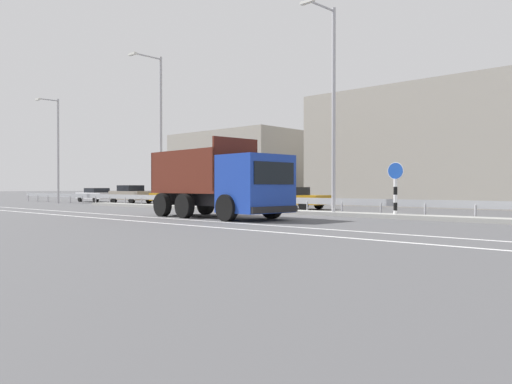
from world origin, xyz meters
TOP-DOWN VIEW (x-y plane):
  - ground_plane at (0.00, 0.00)m, footprint 320.00×320.00m
  - lane_strip_0 at (-0.54, -4.65)m, footprint 67.10×0.16m
  - lane_strip_1 at (-0.54, -6.50)m, footprint 67.10×0.16m
  - median_island at (0.00, 1.86)m, footprint 36.90×1.10m
  - median_guardrail at (-0.00, 2.95)m, footprint 67.10×0.09m
  - dump_truck at (0.44, -2.93)m, footprint 7.21×3.16m
  - median_road_sign at (5.42, 1.86)m, footprint 0.73×0.16m
  - street_lamp_0 at (-24.51, 1.56)m, footprint 0.71×1.82m
  - street_lamp_1 at (-11.09, 1.89)m, footprint 0.70×2.30m
  - street_lamp_2 at (2.33, 1.69)m, footprint 0.71×2.11m
  - parked_car_0 at (-25.38, 5.61)m, footprint 4.67×1.96m
  - parked_car_1 at (-19.89, 5.63)m, footprint 4.10×1.87m
  - parked_car_2 at (-14.43, 6.00)m, footprint 4.41×2.04m
  - parked_car_3 at (-8.90, 6.19)m, footprint 4.60×1.93m
  - parked_car_4 at (-3.52, 6.12)m, footprint 4.55×2.02m
  - background_building_0 at (-17.40, 17.55)m, footprint 12.16×11.00m
  - background_building_1 at (3.66, 17.52)m, footprint 22.60×9.48m

SIDE VIEW (x-z plane):
  - ground_plane at x=0.00m, z-range 0.00..0.00m
  - lane_strip_0 at x=-0.54m, z-range 0.00..0.01m
  - lane_strip_1 at x=-0.54m, z-range 0.00..0.01m
  - median_island at x=0.00m, z-range 0.00..0.18m
  - median_guardrail at x=0.00m, z-range 0.18..0.96m
  - parked_car_0 at x=-25.38m, z-range 0.03..1.28m
  - parked_car_4 at x=-3.52m, z-range 0.02..1.34m
  - parked_car_2 at x=-14.43m, z-range 0.01..1.37m
  - parked_car_3 at x=-8.90m, z-range 0.00..1.43m
  - parked_car_1 at x=-19.89m, z-range 0.01..1.49m
  - median_road_sign at x=5.42m, z-range 0.06..2.43m
  - dump_truck at x=0.44m, z-range -0.37..2.98m
  - background_building_0 at x=-17.40m, z-range 0.00..6.34m
  - background_building_1 at x=3.66m, z-range 0.00..8.18m
  - street_lamp_0 at x=-24.51m, z-range 0.43..9.02m
  - street_lamp_2 at x=2.33m, z-range 0.48..10.08m
  - street_lamp_1 at x=-11.09m, z-range 0.50..10.25m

